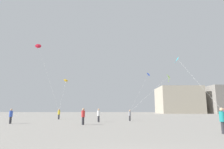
% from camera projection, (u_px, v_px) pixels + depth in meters
% --- Properties ---
extents(person_in_teal, '(0.38, 0.38, 1.73)m').
position_uv_depth(person_in_teal, '(223.00, 119.00, 13.00)').
color(person_in_teal, '#2D2D33').
rests_on(person_in_teal, ground_plane).
extents(person_in_white, '(0.39, 0.39, 1.77)m').
position_uv_depth(person_in_white, '(99.00, 115.00, 25.54)').
color(person_in_white, '#2D2D33').
rests_on(person_in_white, ground_plane).
extents(person_in_purple, '(0.38, 0.38, 1.75)m').
position_uv_depth(person_in_purple, '(224.00, 115.00, 22.85)').
color(person_in_purple, '#2D2D33').
rests_on(person_in_purple, ground_plane).
extents(person_in_grey, '(0.35, 0.35, 1.61)m').
position_uv_depth(person_in_grey, '(130.00, 115.00, 28.22)').
color(person_in_grey, '#2D2D33').
rests_on(person_in_grey, ground_plane).
extents(person_in_red, '(0.39, 0.39, 1.77)m').
position_uv_depth(person_in_red, '(83.00, 116.00, 20.87)').
color(person_in_red, '#2D2D33').
rests_on(person_in_red, ground_plane).
extents(person_in_yellow, '(0.39, 0.39, 1.79)m').
position_uv_depth(person_in_yellow, '(59.00, 114.00, 33.17)').
color(person_in_yellow, '#2D2D33').
rests_on(person_in_yellow, ground_plane).
extents(person_in_blue, '(0.38, 0.38, 1.73)m').
position_uv_depth(person_in_blue, '(11.00, 115.00, 22.54)').
color(person_in_blue, '#2D2D33').
rests_on(person_in_blue, ground_plane).
extents(kite_cobalt_diamond, '(6.47, 12.70, 8.39)m').
position_uv_depth(kite_cobalt_diamond, '(148.00, 75.00, 41.80)').
color(kite_cobalt_diamond, blue).
extents(kite_lime_diamond, '(5.73, 2.82, 5.33)m').
position_uv_depth(kite_lime_diamond, '(168.00, 77.00, 27.21)').
color(kite_lime_diamond, '#8CD12D').
extents(kite_crimson_diamond, '(5.16, 1.00, 12.56)m').
position_uv_depth(kite_crimson_diamond, '(38.00, 46.00, 35.67)').
color(kite_crimson_diamond, red).
extents(kite_cyan_diamond, '(1.76, 9.92, 9.52)m').
position_uv_depth(kite_cyan_diamond, '(178.00, 60.00, 33.55)').
color(kite_cyan_diamond, '#1EB2C6').
extents(kite_amber_diamond, '(1.19, 8.38, 7.08)m').
position_uv_depth(kite_amber_diamond, '(66.00, 81.00, 41.97)').
color(kite_amber_diamond, yellow).
extents(building_left_hall, '(19.55, 18.49, 12.18)m').
position_uv_depth(building_left_hall, '(178.00, 100.00, 90.86)').
color(building_left_hall, '#B2A893').
rests_on(building_left_hall, ground_plane).
extents(building_centre_hall, '(13.61, 17.90, 12.30)m').
position_uv_depth(building_centre_hall, '(217.00, 100.00, 89.73)').
color(building_centre_hall, gray).
rests_on(building_centre_hall, ground_plane).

